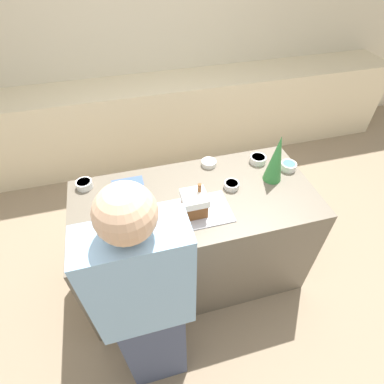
% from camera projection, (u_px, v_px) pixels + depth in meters
% --- Properties ---
extents(ground_plane, '(12.00, 12.00, 0.00)m').
position_uv_depth(ground_plane, '(194.00, 270.00, 2.71)').
color(ground_plane, gray).
extents(wall_back, '(8.00, 0.05, 2.60)m').
position_uv_depth(wall_back, '(143.00, 40.00, 3.30)').
color(wall_back, beige).
rests_on(wall_back, ground_plane).
extents(back_cabinet_block, '(6.00, 0.60, 0.95)m').
position_uv_depth(back_cabinet_block, '(154.00, 121.00, 3.65)').
color(back_cabinet_block, beige).
rests_on(back_cabinet_block, ground_plane).
extents(kitchen_island, '(1.70, 0.81, 0.93)m').
position_uv_depth(kitchen_island, '(194.00, 239.00, 2.38)').
color(kitchen_island, '#6B6051').
rests_on(kitchen_island, ground_plane).
extents(baking_tray, '(0.48, 0.29, 0.01)m').
position_uv_depth(baking_tray, '(194.00, 212.00, 1.96)').
color(baking_tray, '#B2B2BC').
rests_on(baking_tray, kitchen_island).
extents(gingerbread_house, '(0.16, 0.16, 0.21)m').
position_uv_depth(gingerbread_house, '(194.00, 203.00, 1.90)').
color(gingerbread_house, brown).
rests_on(gingerbread_house, baking_tray).
extents(decorative_tree, '(0.13, 0.13, 0.37)m').
position_uv_depth(decorative_tree, '(276.00, 159.00, 2.07)').
color(decorative_tree, '#33843D').
rests_on(decorative_tree, kitchen_island).
extents(candy_bowl_near_tray_right, '(0.13, 0.13, 0.05)m').
position_uv_depth(candy_bowl_near_tray_right, '(258.00, 159.00, 2.32)').
color(candy_bowl_near_tray_right, silver).
rests_on(candy_bowl_near_tray_right, kitchen_island).
extents(candy_bowl_beside_tree, '(0.11, 0.11, 0.04)m').
position_uv_depth(candy_bowl_beside_tree, '(232.00, 185.00, 2.12)').
color(candy_bowl_beside_tree, silver).
rests_on(candy_bowl_beside_tree, kitchen_island).
extents(candy_bowl_center_rear, '(0.12, 0.12, 0.05)m').
position_uv_depth(candy_bowl_center_rear, '(289.00, 166.00, 2.26)').
color(candy_bowl_center_rear, white).
rests_on(candy_bowl_center_rear, kitchen_island).
extents(candy_bowl_front_corner, '(0.11, 0.11, 0.04)m').
position_uv_depth(candy_bowl_front_corner, '(209.00, 163.00, 2.30)').
color(candy_bowl_front_corner, silver).
rests_on(candy_bowl_front_corner, kitchen_island).
extents(candy_bowl_near_tray_left, '(0.11, 0.11, 0.05)m').
position_uv_depth(candy_bowl_near_tray_left, '(84.00, 184.00, 2.12)').
color(candy_bowl_near_tray_left, silver).
rests_on(candy_bowl_near_tray_left, kitchen_island).
extents(cookbook, '(0.22, 0.15, 0.02)m').
position_uv_depth(cookbook, '(128.00, 186.00, 2.13)').
color(cookbook, '#3F598C').
rests_on(cookbook, kitchen_island).
extents(person, '(0.46, 0.57, 1.74)m').
position_uv_depth(person, '(147.00, 308.00, 1.53)').
color(person, '#424C6B').
rests_on(person, ground_plane).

